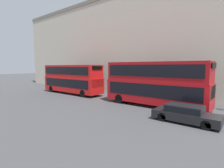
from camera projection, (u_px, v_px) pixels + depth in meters
bus_leading at (155, 82)px, 17.55m from camera, size 2.59×10.38×4.49m
bus_second_in_queue at (72, 78)px, 25.85m from camera, size 2.59×10.58×4.23m
car_dark_sedan at (185, 113)px, 12.58m from camera, size 1.75×4.56×1.27m
pedestrian at (124, 90)px, 23.39m from camera, size 0.36×0.36×1.78m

